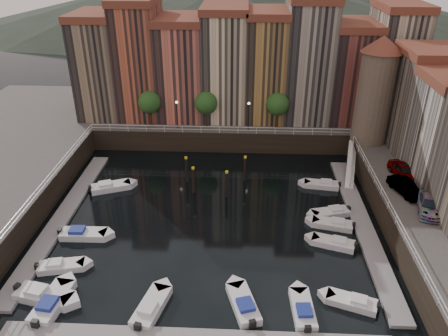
# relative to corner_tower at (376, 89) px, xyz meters

# --- Properties ---
(ground) EXTENTS (200.00, 200.00, 0.00)m
(ground) POSITION_rel_corner_tower_xyz_m (-20.00, -14.50, -10.19)
(ground) COLOR black
(ground) RESTS_ON ground
(quay_far) EXTENTS (80.00, 20.00, 3.00)m
(quay_far) POSITION_rel_corner_tower_xyz_m (-20.00, 11.50, -8.69)
(quay_far) COLOR black
(quay_far) RESTS_ON ground
(dock_left) EXTENTS (2.00, 28.00, 0.35)m
(dock_left) POSITION_rel_corner_tower_xyz_m (-36.20, -15.50, -10.02)
(dock_left) COLOR gray
(dock_left) RESTS_ON ground
(dock_right) EXTENTS (2.00, 28.00, 0.35)m
(dock_right) POSITION_rel_corner_tower_xyz_m (-3.80, -15.50, -10.02)
(dock_right) COLOR gray
(dock_right) RESTS_ON ground
(mountains) EXTENTS (145.00, 100.00, 18.00)m
(mountains) POSITION_rel_corner_tower_xyz_m (-18.28, 95.50, -2.28)
(mountains) COLOR #2D382D
(mountains) RESTS_ON ground
(far_terrace) EXTENTS (48.70, 10.30, 17.50)m
(far_terrace) POSITION_rel_corner_tower_xyz_m (-16.69, 9.00, 0.76)
(far_terrace) COLOR #816C52
(far_terrace) RESTS_ON quay_far
(corner_tower) EXTENTS (5.20, 5.20, 13.80)m
(corner_tower) POSITION_rel_corner_tower_xyz_m (0.00, 0.00, 0.00)
(corner_tower) COLOR #6B5B4C
(corner_tower) RESTS_ON quay_right
(promenade_trees) EXTENTS (21.20, 3.20, 5.20)m
(promenade_trees) POSITION_rel_corner_tower_xyz_m (-21.33, 3.70, -3.61)
(promenade_trees) COLOR black
(promenade_trees) RESTS_ON quay_far
(street_lamps) EXTENTS (10.36, 0.36, 4.18)m
(street_lamps) POSITION_rel_corner_tower_xyz_m (-21.00, 2.70, -4.30)
(street_lamps) COLOR black
(street_lamps) RESTS_ON quay_far
(railings) EXTENTS (36.08, 34.04, 0.52)m
(railings) POSITION_rel_corner_tower_xyz_m (-20.00, -9.62, -6.41)
(railings) COLOR white
(railings) RESTS_ON ground
(gangway) EXTENTS (2.78, 8.32, 3.73)m
(gangway) POSITION_rel_corner_tower_xyz_m (-2.90, -4.50, -8.28)
(gangway) COLOR white
(gangway) RESTS_ON ground
(mooring_pilings) EXTENTS (7.60, 4.30, 3.78)m
(mooring_pilings) POSITION_rel_corner_tower_xyz_m (-20.22, -8.46, -8.54)
(mooring_pilings) COLOR black
(mooring_pilings) RESTS_ON ground
(boat_left_0) EXTENTS (5.41, 2.94, 1.21)m
(boat_left_0) POSITION_rel_corner_tower_xyz_m (-33.25, -27.72, -9.79)
(boat_left_0) COLOR silver
(boat_left_0) RESTS_ON ground
(boat_left_1) EXTENTS (4.49, 2.38, 1.01)m
(boat_left_1) POSITION_rel_corner_tower_xyz_m (-33.25, -23.91, -9.85)
(boat_left_1) COLOR silver
(boat_left_1) RESTS_ON ground
(boat_left_2) EXTENTS (4.95, 1.87, 1.13)m
(boat_left_2) POSITION_rel_corner_tower_xyz_m (-32.81, -19.01, -9.81)
(boat_left_2) COLOR silver
(boat_left_2) RESTS_ON ground
(boat_left_3) EXTENTS (5.04, 3.41, 1.14)m
(boat_left_3) POSITION_rel_corner_tower_xyz_m (-32.72, -9.47, -9.81)
(boat_left_3) COLOR silver
(boat_left_3) RESTS_ON ground
(boat_right_0) EXTENTS (4.45, 2.85, 1.00)m
(boat_right_0) POSITION_rel_corner_tower_xyz_m (-7.25, -27.12, -9.86)
(boat_right_0) COLOR silver
(boat_right_0) RESTS_ON ground
(boat_right_1) EXTENTS (4.53, 2.80, 1.02)m
(boat_right_1) POSITION_rel_corner_tower_xyz_m (-7.41, -19.20, -9.85)
(boat_right_1) COLOR silver
(boat_right_1) RESTS_ON ground
(boat_right_2) EXTENTS (4.54, 2.50, 1.02)m
(boat_right_2) POSITION_rel_corner_tower_xyz_m (-6.93, -15.96, -9.85)
(boat_right_2) COLOR silver
(boat_right_2) RESTS_ON ground
(boat_right_3) EXTENTS (4.49, 2.63, 1.01)m
(boat_right_3) POSITION_rel_corner_tower_xyz_m (-6.77, -13.74, -9.85)
(boat_right_3) COLOR silver
(boat_right_3) RESTS_ON ground
(boat_right_4) EXTENTS (4.48, 2.14, 1.01)m
(boat_right_4) POSITION_rel_corner_tower_xyz_m (-6.84, -7.59, -9.86)
(boat_right_4) COLOR silver
(boat_right_4) RESTS_ON ground
(boat_near_0) EXTENTS (2.46, 5.33, 1.20)m
(boat_near_0) POSITION_rel_corner_tower_xyz_m (-32.17, -28.53, -9.79)
(boat_near_0) COLOR silver
(boat_near_0) RESTS_ON ground
(boat_near_1) EXTENTS (2.87, 5.10, 1.14)m
(boat_near_1) POSITION_rel_corner_tower_xyz_m (-23.89, -28.59, -9.81)
(boat_near_1) COLOR silver
(boat_near_1) RESTS_ON ground
(boat_near_2) EXTENTS (3.13, 5.07, 1.14)m
(boat_near_2) POSITION_rel_corner_tower_xyz_m (-16.31, -27.91, -9.81)
(boat_near_2) COLOR silver
(boat_near_2) RESTS_ON ground
(boat_near_3) EXTENTS (1.95, 4.72, 1.07)m
(boat_near_3) POSITION_rel_corner_tower_xyz_m (-11.49, -28.24, -9.83)
(boat_near_3) COLOR silver
(boat_near_3) RESTS_ON ground
(car_a) EXTENTS (2.85, 4.94, 1.58)m
(car_a) POSITION_rel_corner_tower_xyz_m (1.50, -10.20, -6.40)
(car_a) COLOR gray
(car_a) RESTS_ON quay_right
(car_b) EXTENTS (2.93, 4.77, 1.49)m
(car_b) POSITION_rel_corner_tower_xyz_m (0.55, -13.84, -6.45)
(car_b) COLOR gray
(car_b) RESTS_ON quay_right
(car_c) EXTENTS (3.27, 5.47, 1.49)m
(car_c) POSITION_rel_corner_tower_xyz_m (1.84, -17.14, -6.45)
(car_c) COLOR gray
(car_c) RESTS_ON quay_right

